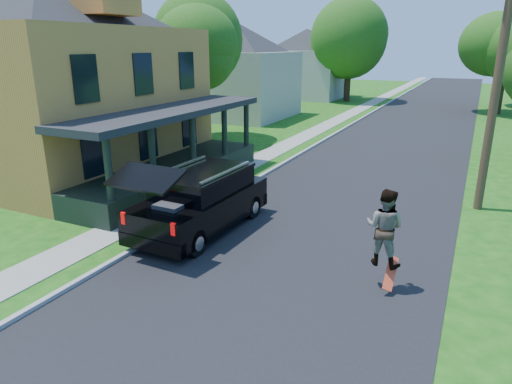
% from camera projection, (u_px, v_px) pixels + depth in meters
% --- Properties ---
extents(ground, '(140.00, 140.00, 0.00)m').
position_uv_depth(ground, '(261.00, 288.00, 10.80)').
color(ground, '#124D0F').
rests_on(ground, ground).
extents(street, '(8.00, 120.00, 0.02)m').
position_uv_depth(street, '(400.00, 139.00, 27.93)').
color(street, black).
rests_on(street, ground).
extents(curb, '(0.15, 120.00, 0.12)m').
position_uv_depth(curb, '(336.00, 134.00, 29.61)').
color(curb, '#9A9B96').
rests_on(curb, ground).
extents(sidewalk, '(1.30, 120.00, 0.03)m').
position_uv_depth(sidewalk, '(313.00, 132.00, 30.26)').
color(sidewalk, gray).
rests_on(sidewalk, ground).
extents(front_walk, '(6.50, 1.20, 0.03)m').
position_uv_depth(front_walk, '(123.00, 177.00, 19.89)').
color(front_walk, gray).
rests_on(front_walk, ground).
extents(main_house, '(15.56, 15.56, 10.10)m').
position_uv_depth(main_house, '(54.00, 59.00, 19.75)').
color(main_house, gold).
rests_on(main_house, ground).
extents(neighbor_house_mid, '(12.78, 12.78, 8.30)m').
position_uv_depth(neighbor_house_mid, '(236.00, 63.00, 35.68)').
color(neighbor_house_mid, '#A59F92').
rests_on(neighbor_house_mid, ground).
extents(neighbor_house_far, '(12.78, 12.78, 8.30)m').
position_uv_depth(neighbor_house_far, '(306.00, 58.00, 49.38)').
color(neighbor_house_far, '#A59F92').
rests_on(neighbor_house_far, ground).
extents(black_suv, '(2.22, 5.44, 2.51)m').
position_uv_depth(black_suv, '(201.00, 200.00, 13.93)').
color(black_suv, black).
rests_on(black_suv, ground).
extents(skateboarder, '(0.99, 0.82, 1.84)m').
position_uv_depth(skateboarder, '(385.00, 227.00, 10.43)').
color(skateboarder, black).
rests_on(skateboarder, ground).
extents(skateboard, '(0.23, 0.70, 0.67)m').
position_uv_depth(skateboard, '(390.00, 274.00, 10.53)').
color(skateboard, red).
rests_on(skateboard, ground).
extents(tree_left_mid, '(5.57, 5.62, 8.16)m').
position_uv_depth(tree_left_mid, '(202.00, 45.00, 25.83)').
color(tree_left_mid, black).
rests_on(tree_left_mid, ground).
extents(tree_left_far, '(8.46, 8.27, 11.03)m').
position_uv_depth(tree_left_far, '(350.00, 27.00, 44.80)').
color(tree_left_far, black).
rests_on(tree_left_far, ground).
extents(tree_right_mid, '(6.89, 6.72, 8.50)m').
position_uv_depth(tree_right_mid, '(507.00, 45.00, 36.55)').
color(tree_right_mid, black).
rests_on(tree_right_mid, ground).
extents(utility_pole_near, '(1.71, 0.64, 9.06)m').
position_uv_depth(utility_pole_near, '(499.00, 71.00, 14.62)').
color(utility_pole_near, '#4C3823').
rests_on(utility_pole_near, ground).
extents(utility_pole_far, '(1.74, 0.50, 8.71)m').
position_uv_depth(utility_pole_far, '(507.00, 58.00, 37.46)').
color(utility_pole_far, '#4C3823').
rests_on(utility_pole_far, ground).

